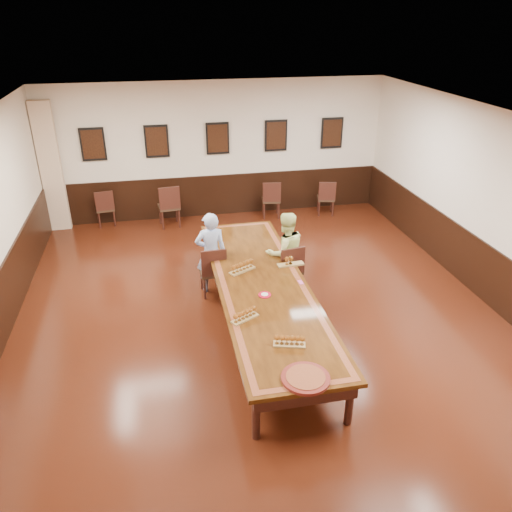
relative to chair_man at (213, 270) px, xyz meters
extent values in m
cube|color=black|center=(0.65, -1.17, -0.48)|extent=(8.00, 10.00, 0.02)
cube|color=white|center=(0.65, -1.17, 2.74)|extent=(8.00, 10.00, 0.02)
cube|color=beige|center=(0.65, 3.84, 1.13)|extent=(8.00, 0.02, 3.20)
cube|color=beige|center=(4.66, -1.17, 1.13)|extent=(0.02, 10.00, 3.20)
imported|color=#547DD2|center=(0.00, 0.10, 0.28)|extent=(0.57, 0.39, 1.50)
imported|color=#E5F196|center=(1.29, -0.13, 0.28)|extent=(0.84, 0.71, 1.50)
cube|color=#D14594|center=(1.25, -1.24, 0.28)|extent=(0.07, 0.13, 0.01)
cube|color=#C9A98A|center=(-3.10, 3.65, 0.98)|extent=(0.45, 0.18, 2.90)
cube|color=black|center=(0.65, 3.81, 0.03)|extent=(7.98, 0.04, 1.00)
cube|color=black|center=(4.63, -1.17, 0.03)|extent=(0.04, 9.98, 1.00)
cube|color=#311908|center=(0.65, -1.17, 0.25)|extent=(1.40, 5.00, 0.06)
cube|color=brown|center=(0.65, -1.17, 0.28)|extent=(1.28, 4.88, 0.00)
cube|color=#311908|center=(0.65, -1.17, 0.28)|extent=(1.10, 4.70, 0.00)
cube|color=black|center=(0.65, -1.17, 0.10)|extent=(1.25, 4.85, 0.18)
cylinder|color=black|center=(0.07, -3.49, -0.13)|extent=(0.10, 0.10, 0.69)
cylinder|color=black|center=(1.23, -3.49, -0.13)|extent=(0.10, 0.10, 0.69)
cylinder|color=black|center=(0.07, 1.15, -0.13)|extent=(0.10, 0.10, 0.69)
cylinder|color=black|center=(1.23, 1.15, -0.13)|extent=(0.10, 0.10, 0.69)
cube|color=black|center=(-2.15, 3.77, 1.43)|extent=(0.54, 0.03, 0.74)
cube|color=black|center=(-2.15, 3.76, 1.43)|extent=(0.46, 0.01, 0.64)
cube|color=black|center=(-0.75, 3.77, 1.43)|extent=(0.54, 0.03, 0.74)
cube|color=black|center=(-0.75, 3.76, 1.43)|extent=(0.46, 0.01, 0.64)
cube|color=black|center=(0.65, 3.77, 1.43)|extent=(0.54, 0.03, 0.74)
cube|color=black|center=(0.65, 3.76, 1.43)|extent=(0.46, 0.01, 0.64)
cube|color=black|center=(2.05, 3.77, 1.43)|extent=(0.54, 0.03, 0.74)
cube|color=black|center=(2.05, 3.76, 1.43)|extent=(0.46, 0.01, 0.64)
cube|color=black|center=(3.45, 3.77, 1.43)|extent=(0.54, 0.03, 0.74)
cube|color=black|center=(3.45, 3.76, 1.43)|extent=(0.46, 0.01, 0.64)
cube|color=olive|center=(0.42, -0.68, 0.29)|extent=(0.47, 0.34, 0.03)
cube|color=olive|center=(1.25, -0.63, 0.29)|extent=(0.46, 0.17, 0.03)
cube|color=olive|center=(0.20, -2.08, 0.29)|extent=(0.42, 0.31, 0.03)
cube|color=olive|center=(0.65, -2.78, 0.29)|extent=(0.43, 0.23, 0.03)
cylinder|color=#B40C26|center=(0.61, -1.51, 0.29)|extent=(0.19, 0.19, 0.02)
cylinder|color=silver|center=(0.61, -1.51, 0.30)|extent=(0.11, 0.11, 0.01)
cylinder|color=#511310|center=(0.66, -3.45, 0.30)|extent=(0.61, 0.61, 0.04)
cylinder|color=brown|center=(0.66, -3.45, 0.32)|extent=(0.49, 0.49, 0.01)
camera|label=1|loc=(-0.82, -7.78, 4.15)|focal=35.00mm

